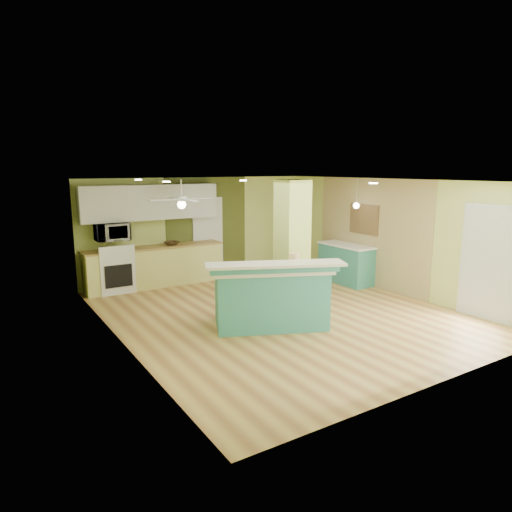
{
  "coord_description": "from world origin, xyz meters",
  "views": [
    {
      "loc": [
        -4.84,
        -6.87,
        2.74
      ],
      "look_at": [
        -0.28,
        0.4,
        1.07
      ],
      "focal_mm": 32.0,
      "sensor_mm": 36.0,
      "label": 1
    }
  ],
  "objects_px": {
    "side_counter": "(346,263)",
    "bar_stool": "(311,288)",
    "canister": "(294,258)",
    "peninsula": "(271,295)",
    "fruit_bowl": "(172,243)"
  },
  "relations": [
    {
      "from": "side_counter",
      "to": "bar_stool",
      "type": "bearing_deg",
      "value": -143.3
    },
    {
      "from": "bar_stool",
      "to": "canister",
      "type": "xyz_separation_m",
      "value": [
        -0.06,
        0.43,
        0.45
      ]
    },
    {
      "from": "peninsula",
      "to": "canister",
      "type": "distance_m",
      "value": 0.78
    },
    {
      "from": "side_counter",
      "to": "fruit_bowl",
      "type": "height_order",
      "value": "fruit_bowl"
    },
    {
      "from": "peninsula",
      "to": "side_counter",
      "type": "bearing_deg",
      "value": 49.93
    },
    {
      "from": "peninsula",
      "to": "side_counter",
      "type": "xyz_separation_m",
      "value": [
        3.26,
        1.6,
        -0.09
      ]
    },
    {
      "from": "peninsula",
      "to": "fruit_bowl",
      "type": "relative_size",
      "value": 7.26
    },
    {
      "from": "peninsula",
      "to": "bar_stool",
      "type": "height_order",
      "value": "peninsula"
    },
    {
      "from": "bar_stool",
      "to": "side_counter",
      "type": "distance_m",
      "value": 3.35
    },
    {
      "from": "bar_stool",
      "to": "canister",
      "type": "bearing_deg",
      "value": 74.55
    },
    {
      "from": "side_counter",
      "to": "canister",
      "type": "distance_m",
      "value": 3.23
    },
    {
      "from": "fruit_bowl",
      "to": "bar_stool",
      "type": "bearing_deg",
      "value": -77.49
    },
    {
      "from": "peninsula",
      "to": "canister",
      "type": "bearing_deg",
      "value": 27.55
    },
    {
      "from": "peninsula",
      "to": "fruit_bowl",
      "type": "bearing_deg",
      "value": 118.96
    },
    {
      "from": "canister",
      "to": "fruit_bowl",
      "type": "bearing_deg",
      "value": 103.09
    }
  ]
}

